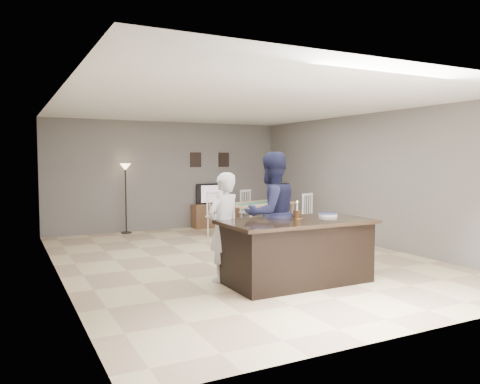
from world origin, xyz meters
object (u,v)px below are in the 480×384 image
woman (224,227)px  dining_table (259,209)px  man (271,214)px  birthday_cake (297,214)px  plate_stack (328,215)px  kitchen_island (297,251)px  floor_lamp (126,179)px  tv_console (215,215)px  television (214,194)px

woman → dining_table: woman is taller
man → dining_table: man is taller
birthday_cake → plate_stack: size_ratio=0.90×
kitchen_island → dining_table: size_ratio=0.93×
kitchen_island → floor_lamp: (-1.11, 5.59, 0.84)m
plate_stack → floor_lamp: (-1.76, 5.45, 0.37)m
tv_console → birthday_cake: (-1.10, -5.42, 0.66)m
kitchen_island → plate_stack: size_ratio=7.53×
tv_console → woman: bearing=-112.6°
man → dining_table: bearing=-123.6°
television → woman: bearing=67.7°
kitchen_island → plate_stack: plate_stack is taller
woman → birthday_cake: (0.99, -0.40, 0.17)m
birthday_cake → television: bearing=78.7°
television → plate_stack: (-0.55, -5.50, 0.06)m
plate_stack → floor_lamp: bearing=107.9°
kitchen_island → television: bearing=78.0°
tv_console → dining_table: dining_table is taller
tv_console → dining_table: (0.24, -1.93, 0.34)m
man → birthday_cake: 0.45m
woman → kitchen_island: bearing=128.5°
floor_lamp → kitchen_island: bearing=-78.8°
man → plate_stack: man is taller
woman → man: size_ratio=0.84×
tv_console → man: size_ratio=0.64×
tv_console → plate_stack: size_ratio=4.20×
tv_console → man: man is taller
woman → tv_console: bearing=-132.5°
woman → dining_table: size_ratio=0.68×
plate_stack → dining_table: (0.78, 3.50, -0.28)m
kitchen_island → television: television is taller
television → woman: 5.50m
birthday_cake → plate_stack: 0.55m
man → floor_lamp: bearing=-85.8°
tv_console → birthday_cake: 5.57m
kitchen_island → dining_table: (1.44, 3.64, 0.19)m
woman → television: bearing=-132.2°
television → plate_stack: television is taller
dining_table → floor_lamp: (-2.55, 1.95, 0.64)m
plate_stack → floor_lamp: floor_lamp is taller
television → dining_table: (0.24, -2.00, -0.22)m
man → floor_lamp: 5.15m
woman → birthday_cake: size_ratio=6.14×
tv_console → dining_table: size_ratio=0.52×
dining_table → floor_lamp: floor_lamp is taller
woman → man: bearing=160.1°
kitchen_island → birthday_cake: (0.10, 0.15, 0.51)m
floor_lamp → plate_stack: bearing=-72.1°
floor_lamp → tv_console: bearing=-0.5°
tv_console → woman: (-2.09, -5.02, 0.49)m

